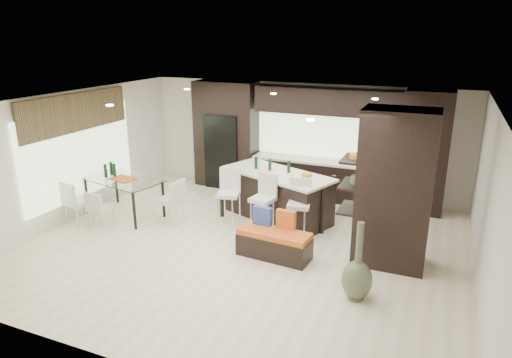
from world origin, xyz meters
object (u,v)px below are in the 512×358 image
at_px(stool_left, 229,204).
at_px(bench, 274,244).
at_px(stool_right, 299,215).
at_px(floor_vase, 358,261).
at_px(chair_far, 79,205).
at_px(dining_table, 125,197).
at_px(chair_near, 101,211).
at_px(kitchen_island, 277,195).
at_px(stool_mid, 263,210).
at_px(chair_end, 170,203).

bearing_deg(stool_left, bench, -47.64).
height_order(stool_right, floor_vase, floor_vase).
xyz_separation_m(stool_right, chair_far, (-4.42, -1.12, -0.04)).
xyz_separation_m(dining_table, chair_near, (0.00, -0.77, -0.04)).
relative_size(kitchen_island, stool_right, 2.56).
distance_m(stool_right, floor_vase, 2.25).
height_order(stool_right, chair_near, stool_right).
height_order(kitchen_island, stool_right, kitchen_island).
bearing_deg(kitchen_island, stool_mid, -68.67).
bearing_deg(stool_mid, stool_right, 10.63).
bearing_deg(stool_mid, floor_vase, -27.05).
bearing_deg(bench, floor_vase, -20.84).
bearing_deg(floor_vase, stool_mid, 142.47).
xyz_separation_m(stool_mid, dining_table, (-3.13, -0.32, -0.07)).
relative_size(kitchen_island, stool_left, 2.51).
distance_m(kitchen_island, stool_right, 1.12).
bearing_deg(kitchen_island, chair_end, -127.97).
relative_size(dining_table, chair_far, 1.95).
bearing_deg(chair_end, stool_left, -68.81).
xyz_separation_m(stool_right, bench, (-0.15, -0.92, -0.23)).
distance_m(stool_mid, chair_far, 3.83).
distance_m(floor_vase, dining_table, 5.52).
bearing_deg(stool_mid, kitchen_island, 100.49).
distance_m(kitchen_island, bench, 1.88).
bearing_deg(chair_near, chair_end, 32.97).
bearing_deg(dining_table, chair_end, 12.10).
bearing_deg(stool_left, chair_end, -178.62).
bearing_deg(floor_vase, stool_left, 150.21).
distance_m(stool_left, chair_near, 2.62).
relative_size(floor_vase, chair_near, 1.65).
relative_size(kitchen_island, floor_vase, 1.96).
bearing_deg(chair_end, stool_mid, -74.28).
xyz_separation_m(stool_mid, chair_end, (-1.95, -0.32, -0.04)).
height_order(bench, chair_near, chair_near).
distance_m(stool_left, stool_mid, 0.75).
bearing_deg(stool_right, dining_table, 175.53).
xyz_separation_m(stool_left, floor_vase, (2.96, -1.70, 0.14)).
distance_m(stool_mid, chair_near, 3.31).
bearing_deg(dining_table, bench, 2.94).
relative_size(floor_vase, chair_far, 1.41).
height_order(kitchen_island, chair_near, kitchen_island).
distance_m(stool_left, floor_vase, 3.42).
bearing_deg(floor_vase, chair_far, 174.39).
height_order(stool_mid, chair_far, stool_mid).
height_order(dining_table, chair_far, chair_far).
bearing_deg(chair_far, stool_mid, 29.03).
bearing_deg(chair_near, floor_vase, -6.63).
xyz_separation_m(floor_vase, chair_near, (-5.34, 0.61, -0.25)).
distance_m(floor_vase, chair_far, 5.91).
bearing_deg(chair_end, dining_table, 96.41).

